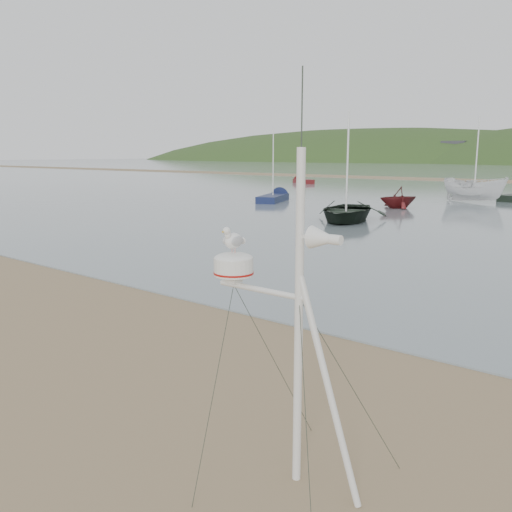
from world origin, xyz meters
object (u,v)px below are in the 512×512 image
Objects in this scene: boat_dark at (347,171)px; sailboat_blue_near at (278,197)px; mast_rig at (291,389)px; dinghy_red_far at (300,181)px; boat_white at (476,168)px; boat_red at (399,187)px.

sailboat_blue_near reaches higher than boat_dark.
mast_rig is 0.95× the size of dinghy_red_far.
mast_rig is 38.61m from boat_white.
boat_dark is 14.08m from sailboat_blue_near.
boat_red is at bearing -0.08° from sailboat_blue_near.
boat_dark reaches higher than boat_white.
boat_red is at bearing 172.13° from boat_white.
boat_white is 29.08m from dinghy_red_far.
boat_white is at bearing 66.46° from boat_dark.
boat_dark is 1.13× the size of dinghy_red_far.
dinghy_red_far is (-25.39, 14.00, -2.26)m from boat_white.
boat_white is at bearing 104.46° from mast_rig.
boat_dark is at bearing -51.89° from dinghy_red_far.
boat_dark reaches higher than boat_red.
mast_rig is at bearing -79.51° from boat_dark.
boat_white is at bearing 103.87° from boat_red.
sailboat_blue_near is 1.27× the size of dinghy_red_far.
sailboat_blue_near is at bearing -148.04° from boat_red.
sailboat_blue_near is (-10.94, 8.52, -2.43)m from boat_dark.
boat_red is 0.55× the size of boat_white.
boat_white is at bearing 31.47° from sailboat_blue_near.
boat_red is 8.22m from boat_white.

